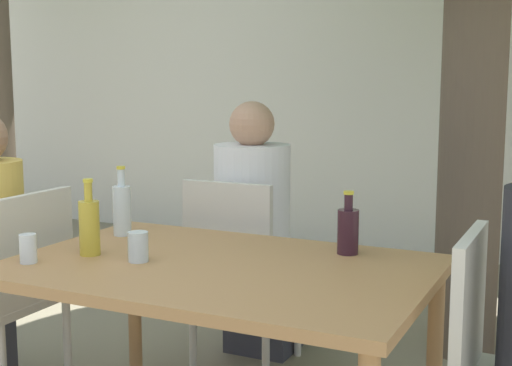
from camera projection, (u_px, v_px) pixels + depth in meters
cafe_building_wall at (429, 75)px, 5.40m from camera, size 10.00×0.08×2.80m
dining_table_front at (220, 283)px, 2.53m from camera, size 1.48×0.99×0.72m
patio_chair_0 at (15, 285)px, 2.97m from camera, size 0.44×0.44×0.92m
patio_chair_1 at (505, 365)px, 2.13m from camera, size 0.44×0.44×0.92m
patio_chair_2 at (238, 263)px, 3.33m from camera, size 0.44×0.44×0.92m
person_seated_2 at (259, 241)px, 3.52m from camera, size 0.37×0.58×1.27m
water_bottle_0 at (122, 209)px, 2.97m from camera, size 0.07×0.07×0.29m
wine_bottle_1 at (348, 230)px, 2.65m from camera, size 0.08×0.08×0.24m
oil_cruet_2 at (89, 226)px, 2.64m from camera, size 0.08×0.08×0.29m
drinking_glass_0 at (138, 247)px, 2.55m from camera, size 0.07×0.07×0.11m
drinking_glass_1 at (28, 249)px, 2.53m from camera, size 0.06×0.06×0.10m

